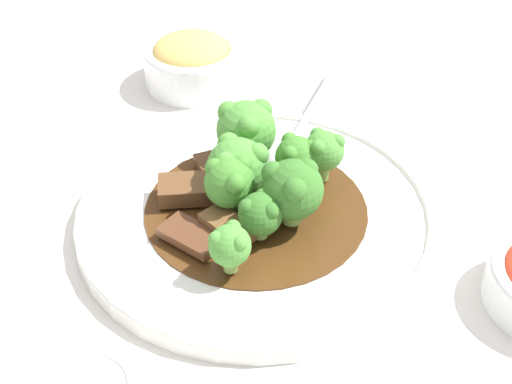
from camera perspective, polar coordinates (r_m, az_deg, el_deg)
The scene contains 17 objects.
ground_plane at distance 0.63m, azimuth -0.00°, elevation -2.41°, with size 4.00×4.00×0.00m, color silver.
main_plate at distance 0.62m, azimuth -0.00°, elevation -1.72°, with size 0.31×0.31×0.02m.
beef_strip_0 at distance 0.58m, azimuth -5.22°, elevation -3.50°, with size 0.03×0.05×0.01m.
beef_strip_1 at distance 0.65m, azimuth -2.92°, elevation 1.82°, with size 0.06×0.06×0.01m.
beef_strip_2 at distance 0.62m, azimuth -4.65°, elevation 0.27°, with size 0.07×0.07×0.02m.
beef_strip_3 at distance 0.59m, azimuth -2.64°, elevation -2.70°, with size 0.03×0.05×0.02m.
beef_strip_4 at distance 0.62m, azimuth 1.22°, elevation -0.30°, with size 0.06×0.04×0.01m.
broccoli_floret_0 at distance 0.63m, azimuth 3.28°, elevation 2.84°, with size 0.04×0.04×0.05m.
broccoli_floret_1 at distance 0.58m, azimuth 2.82°, elevation 0.15°, with size 0.05×0.05×0.06m.
broccoli_floret_2 at distance 0.54m, azimuth -2.11°, elevation -4.26°, with size 0.03×0.03×0.04m.
broccoli_floret_3 at distance 0.61m, azimuth -1.49°, elevation 2.06°, with size 0.05×0.05×0.05m.
broccoli_floret_4 at distance 0.59m, azimuth -2.14°, elevation 0.78°, with size 0.04×0.04×0.05m.
broccoli_floret_5 at distance 0.57m, azimuth 0.36°, elevation -1.70°, with size 0.04×0.04×0.04m.
broccoli_floret_6 at distance 0.63m, azimuth 5.44°, elevation 3.34°, with size 0.04×0.04×0.05m.
broccoli_floret_7 at distance 0.65m, azimuth -0.79°, elevation 5.08°, with size 0.05×0.05×0.06m.
serving_spoon at distance 0.69m, azimuth 2.90°, elevation 4.24°, with size 0.22×0.07×0.01m.
side_bowl_appetizer at distance 0.81m, azimuth -5.13°, elevation 10.38°, with size 0.11×0.11×0.06m.
Camera 1 is at (0.40, 0.26, 0.41)m, focal length 50.00 mm.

